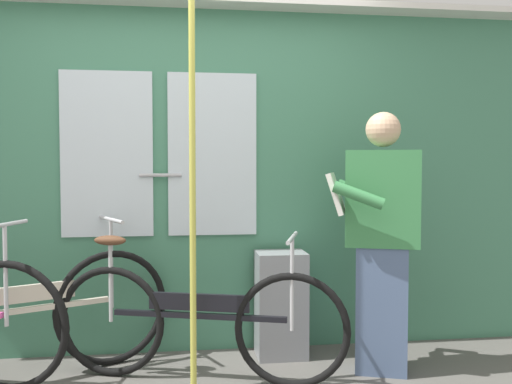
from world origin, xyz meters
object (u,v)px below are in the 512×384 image
at_px(bicycle_leaning_behind, 197,321).
at_px(bicycle_near_door, 24,316).
at_px(trash_bin_by_wall, 281,304).
at_px(handrail_pole, 193,185).
at_px(passenger_reading_newspaper, 380,236).

bearing_deg(bicycle_leaning_behind, bicycle_near_door, -170.23).
xyz_separation_m(trash_bin_by_wall, handrail_pole, (-0.59, -0.51, 0.82)).
relative_size(passenger_reading_newspaper, handrail_pole, 0.69).
xyz_separation_m(bicycle_near_door, bicycle_leaning_behind, (1.01, -0.13, -0.03)).
relative_size(bicycle_leaning_behind, handrail_pole, 0.73).
relative_size(bicycle_leaning_behind, passenger_reading_newspaper, 1.06).
bearing_deg(handrail_pole, bicycle_leaning_behind, 80.31).
relative_size(bicycle_near_door, handrail_pole, 0.70).
distance_m(bicycle_leaning_behind, passenger_reading_newspaper, 1.22).
height_order(bicycle_near_door, bicycle_leaning_behind, bicycle_near_door).
xyz_separation_m(passenger_reading_newspaper, handrail_pole, (-1.14, -0.13, 0.32)).
xyz_separation_m(bicycle_near_door, trash_bin_by_wall, (1.58, 0.25, -0.04)).
relative_size(trash_bin_by_wall, handrail_pole, 0.30).
bearing_deg(handrail_pole, bicycle_near_door, 165.14).
height_order(passenger_reading_newspaper, trash_bin_by_wall, passenger_reading_newspaper).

